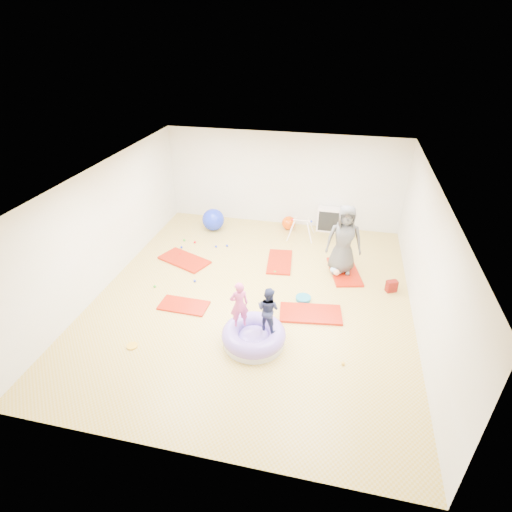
# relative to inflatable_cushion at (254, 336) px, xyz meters

# --- Properties ---
(room) EXTENTS (7.01, 8.01, 2.81)m
(room) POSITION_rel_inflatable_cushion_xyz_m (-0.35, 1.48, 1.25)
(room) COLOR tan
(room) RESTS_ON ground
(gym_mat_front_left) EXTENTS (1.08, 0.56, 0.04)m
(gym_mat_front_left) POSITION_rel_inflatable_cushion_xyz_m (-1.77, 0.78, -0.13)
(gym_mat_front_left) COLOR #BC2200
(gym_mat_front_left) RESTS_ON ground
(gym_mat_mid_left) EXTENTS (1.49, 1.13, 0.06)m
(gym_mat_mid_left) POSITION_rel_inflatable_cushion_xyz_m (-2.48, 2.62, -0.13)
(gym_mat_mid_left) COLOR #BC2200
(gym_mat_mid_left) RESTS_ON ground
(gym_mat_center_back) EXTENTS (0.73, 1.27, 0.05)m
(gym_mat_center_back) POSITION_rel_inflatable_cushion_xyz_m (-0.01, 3.08, -0.13)
(gym_mat_center_back) COLOR #BC2200
(gym_mat_center_back) RESTS_ON ground
(gym_mat_right) EXTENTS (1.39, 0.82, 0.05)m
(gym_mat_right) POSITION_rel_inflatable_cushion_xyz_m (1.00, 1.10, -0.13)
(gym_mat_right) COLOR #BC2200
(gym_mat_right) RESTS_ON ground
(gym_mat_rear_right) EXTENTS (0.96, 1.45, 0.06)m
(gym_mat_rear_right) POSITION_rel_inflatable_cushion_xyz_m (1.66, 2.97, -0.13)
(gym_mat_rear_right) COLOR #BC2200
(gym_mat_rear_right) RESTS_ON ground
(inflatable_cushion) EXTENTS (1.25, 1.25, 0.39)m
(inflatable_cushion) POSITION_rel_inflatable_cushion_xyz_m (0.00, 0.00, 0.00)
(inflatable_cushion) COLOR silver
(inflatable_cushion) RESTS_ON ground
(child_pink) EXTENTS (0.44, 0.38, 1.00)m
(child_pink) POSITION_rel_inflatable_cushion_xyz_m (-0.30, 0.08, 0.71)
(child_pink) COLOR #D94A8F
(child_pink) RESTS_ON inflatable_cushion
(child_navy) EXTENTS (0.55, 0.50, 0.94)m
(child_navy) POSITION_rel_inflatable_cushion_xyz_m (0.26, 0.10, 0.68)
(child_navy) COLOR navy
(child_navy) RESTS_ON inflatable_cushion
(adult_caregiver) EXTENTS (0.91, 0.64, 1.75)m
(adult_caregiver) POSITION_rel_inflatable_cushion_xyz_m (1.56, 2.95, 0.78)
(adult_caregiver) COLOR #444444
(adult_caregiver) RESTS_ON gym_mat_rear_right
(infant) EXTENTS (0.33, 0.33, 0.19)m
(infant) POSITION_rel_inflatable_cushion_xyz_m (1.47, 2.77, 0.00)
(infant) COLOR #A1CBF6
(infant) RESTS_ON gym_mat_rear_right
(ball_pit_balls) EXTENTS (4.69, 3.96, 0.07)m
(ball_pit_balls) POSITION_rel_inflatable_cushion_xyz_m (-1.73, 2.58, -0.12)
(ball_pit_balls) COLOR #162AD1
(ball_pit_balls) RESTS_ON ground
(exercise_ball_blue) EXTENTS (0.66, 0.66, 0.66)m
(exercise_ball_blue) POSITION_rel_inflatable_cushion_xyz_m (-2.29, 4.56, 0.17)
(exercise_ball_blue) COLOR #162AD1
(exercise_ball_blue) RESTS_ON ground
(exercise_ball_orange) EXTENTS (0.41, 0.41, 0.41)m
(exercise_ball_orange) POSITION_rel_inflatable_cushion_xyz_m (-0.08, 5.08, 0.05)
(exercise_ball_orange) COLOR #E34504
(exercise_ball_orange) RESTS_ON ground
(infant_play_gym) EXTENTS (0.74, 0.71, 0.57)m
(infant_play_gym) POSITION_rel_inflatable_cushion_xyz_m (0.35, 4.60, 0.23)
(infant_play_gym) COLOR white
(infant_play_gym) RESTS_ON ground
(cube_shelf) EXTENTS (0.71, 0.35, 0.71)m
(cube_shelf) POSITION_rel_inflatable_cushion_xyz_m (1.11, 5.28, 0.20)
(cube_shelf) COLOR white
(cube_shelf) RESTS_ON ground
(balance_disc) EXTENTS (0.34, 0.34, 0.08)m
(balance_disc) POSITION_rel_inflatable_cushion_xyz_m (0.79, 1.60, -0.12)
(balance_disc) COLOR teal
(balance_disc) RESTS_ON ground
(backpack) EXTENTS (0.29, 0.24, 0.28)m
(backpack) POSITION_rel_inflatable_cushion_xyz_m (2.75, 2.38, -0.01)
(backpack) COLOR #B30E04
(backpack) RESTS_ON ground
(yellow_toy) EXTENTS (0.21, 0.21, 0.03)m
(yellow_toy) POSITION_rel_inflatable_cushion_xyz_m (-2.28, -0.64, -0.14)
(yellow_toy) COLOR gold
(yellow_toy) RESTS_ON ground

